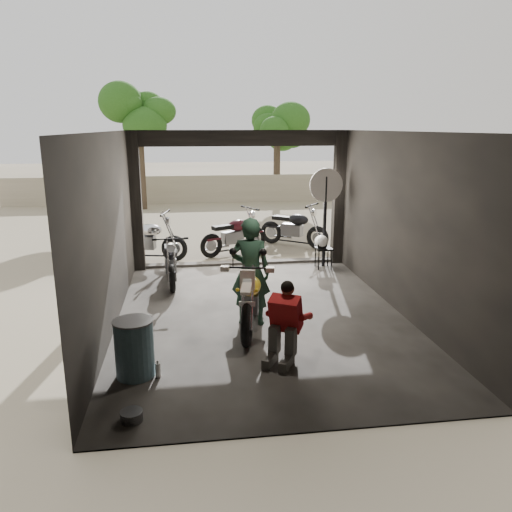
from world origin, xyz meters
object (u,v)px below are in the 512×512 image
object	(u,v)px
stool	(324,251)
mechanic	(283,325)
sign_post	(326,201)
helmet	(321,241)
outside_bike_b	(234,232)
outside_bike_c	(294,225)
outside_bike_a	(145,237)
oil_drum	(134,349)
left_bike	(170,258)
main_bike	(251,293)
rider	(250,272)

from	to	relation	value
stool	mechanic	bearing A→B (deg)	-112.05
sign_post	mechanic	bearing A→B (deg)	-115.70
mechanic	sign_post	distance (m)	5.25
helmet	sign_post	bearing A→B (deg)	38.48
outside_bike_b	stool	bearing A→B (deg)	-159.65
outside_bike_c	stool	size ratio (longest dim) A/B	3.54
outside_bike_a	oil_drum	xyz separation A→B (m)	(0.30, -6.11, -0.22)
left_bike	helmet	world-z (taller)	left_bike
outside_bike_b	helmet	xyz separation A→B (m)	(1.89, -1.71, 0.06)
sign_post	left_bike	bearing A→B (deg)	-171.53
main_bike	helmet	distance (m)	3.95
outside_bike_b	helmet	world-z (taller)	outside_bike_b
outside_bike_a	oil_drum	world-z (taller)	outside_bike_a
main_bike	oil_drum	distance (m)	2.29
outside_bike_a	oil_drum	distance (m)	6.12
helmet	oil_drum	world-z (taller)	helmet
outside_bike_c	stool	world-z (taller)	outside_bike_c
sign_post	main_bike	bearing A→B (deg)	-125.98
rider	oil_drum	xyz separation A→B (m)	(-1.77, -1.64, -0.53)
left_bike	outside_bike_b	distance (m)	2.83
outside_bike_b	stool	xyz separation A→B (m)	(1.95, -1.71, -0.16)
left_bike	outside_bike_a	size ratio (longest dim) A/B	0.88
helmet	oil_drum	distance (m)	6.16
outside_bike_a	helmet	distance (m)	4.36
outside_bike_a	outside_bike_b	world-z (taller)	outside_bike_a
outside_bike_c	sign_post	bearing A→B (deg)	-135.19
helmet	sign_post	distance (m)	0.94
rider	helmet	size ratio (longest dim) A/B	5.54
left_bike	oil_drum	xyz separation A→B (m)	(-0.37, -4.16, -0.15)
outside_bike_c	sign_post	distance (m)	2.41
rider	main_bike	bearing A→B (deg)	105.18
mechanic	outside_bike_a	bearing A→B (deg)	140.95
outside_bike_b	rider	distance (m)	4.88
sign_post	oil_drum	bearing A→B (deg)	-132.53
outside_bike_c	oil_drum	world-z (taller)	outside_bike_c
main_bike	outside_bike_c	distance (m)	6.01
outside_bike_b	outside_bike_c	bearing A→B (deg)	-98.50
outside_bike_a	outside_bike_c	size ratio (longest dim) A/B	1.01
main_bike	helmet	bearing A→B (deg)	71.08
left_bike	main_bike	bearing A→B (deg)	-66.82
rider	stool	world-z (taller)	rider
rider	outside_bike_b	bearing A→B (deg)	-73.89
main_bike	rider	size ratio (longest dim) A/B	1.01
rider	sign_post	size ratio (longest dim) A/B	0.79
helmet	sign_post	size ratio (longest dim) A/B	0.14
left_bike	outside_bike_a	xyz separation A→B (m)	(-0.67, 1.95, 0.07)
main_bike	outside_bike_c	xyz separation A→B (m)	(1.94, 5.69, -0.01)
left_bike	outside_bike_c	world-z (taller)	outside_bike_c
oil_drum	outside_bike_b	bearing A→B (deg)	73.19
helmet	mechanic	bearing A→B (deg)	-126.86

